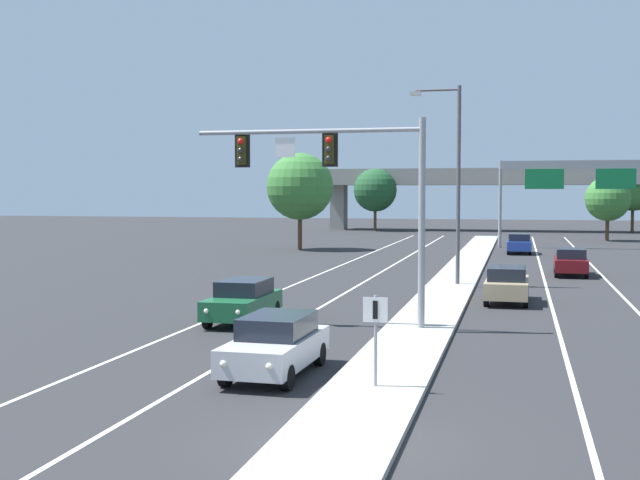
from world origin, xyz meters
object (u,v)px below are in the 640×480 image
Objects in this scene: car_oncoming_green at (243,300)px; median_sign_post at (375,327)px; tree_far_left_b at (375,190)px; car_oncoming_silver at (276,344)px; car_receding_tan at (507,284)px; tree_far_right_a at (608,199)px; highway_sign_gantry at (580,176)px; street_lamp_median at (454,173)px; tree_far_left_c at (300,186)px; tree_far_right_c at (633,187)px; overhead_signal_mast at (346,176)px; car_receding_blue at (519,243)px; car_receding_darkred at (571,261)px.

median_sign_post is at bearing -54.65° from car_oncoming_green.
car_oncoming_green is 0.58× the size of tree_far_left_b.
median_sign_post is at bearing -80.13° from tree_far_left_b.
tree_far_left_b reaches higher than car_oncoming_silver.
car_receding_tan is 48.87m from tree_far_right_a.
car_receding_tan is at bearing -75.09° from tree_far_left_b.
highway_sign_gantry is 35.03m from tree_far_left_b.
car_oncoming_silver is 53.00m from highway_sign_gantry.
street_lamp_median is at bearing -76.29° from tree_far_left_b.
tree_far_left_c is (-7.85, 37.10, 4.44)m from car_oncoming_green.
tree_far_right_c is (30.72, 37.00, 0.15)m from tree_far_left_c.
tree_far_right_a is at bearing 79.53° from car_receding_tan.
highway_sign_gantry is at bearing 76.23° from overhead_signal_mast.
overhead_signal_mast reaches higher than car_oncoming_silver.
tree_far_left_b reaches higher than overhead_signal_mast.
street_lamp_median is 27.81m from tree_far_left_c.
car_receding_blue is at bearing -109.23° from tree_far_right_c.
street_lamp_median is (0.09, 22.61, 4.21)m from median_sign_post.
tree_far_right_c reaches higher than median_sign_post.
median_sign_post is at bearing -22.85° from car_oncoming_silver.
median_sign_post is 53.59m from highway_sign_gantry.
tree_far_left_b is (-22.10, 27.16, -1.15)m from highway_sign_gantry.
tree_far_right_c is (16.32, 83.34, 3.82)m from median_sign_post.
tree_far_left_c is 0.97× the size of tree_far_right_c.
overhead_signal_mast is at bearing -72.53° from tree_far_left_c.
car_oncoming_silver is 1.01× the size of car_receding_blue.
median_sign_post is at bearing -101.08° from tree_far_right_c.
tree_far_left_b reaches higher than median_sign_post.
car_receding_darkred is 35.84m from tree_far_right_a.
car_oncoming_silver is 0.56× the size of tree_far_left_c.
car_receding_darkred is 16.66m from car_receding_blue.
tree_far_left_b is at bearing -173.55° from tree_far_right_c.
tree_far_right_a reaches higher than car_oncoming_green.
tree_far_left_c reaches higher than highway_sign_gantry.
median_sign_post reaches higher than car_receding_tan.
overhead_signal_mast is 1.83× the size of car_oncoming_green.
car_oncoming_silver is 79.59m from tree_far_left_b.
tree_far_right_a reaches higher than car_receding_tan.
car_receding_darkred is (12.78, 20.51, 0.00)m from car_oncoming_green.
highway_sign_gantry is 1.73× the size of tree_far_left_b.
car_oncoming_silver is at bearing -109.78° from car_receding_tan.
car_oncoming_green is at bearing -84.06° from tree_far_left_b.
highway_sign_gantry reaches higher than tree_far_right_a.
street_lamp_median is at bearing 79.08° from overhead_signal_mast.
median_sign_post is 0.27× the size of tree_far_left_c.
tree_far_left_c reaches higher than car_oncoming_silver.
median_sign_post is at bearing -101.83° from car_receding_darkred.
car_receding_darkred is (6.14, 7.14, -4.97)m from street_lamp_median.
overhead_signal_mast is at bearing 106.37° from median_sign_post.
car_receding_darkred is 0.71× the size of tree_far_right_a.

